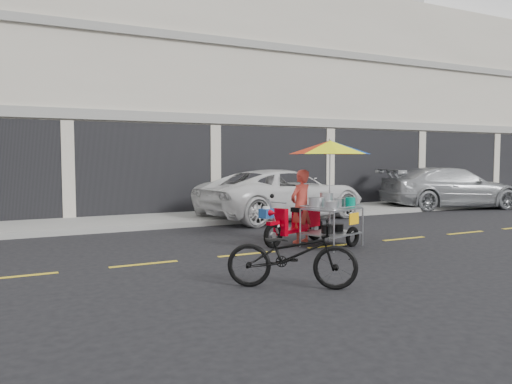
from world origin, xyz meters
name	(u,v)px	position (x,y,z in m)	size (l,w,h in m)	color
ground	(332,246)	(0.00, 0.00, 0.00)	(90.00, 90.00, 0.00)	black
sidewalk	(228,215)	(0.00, 5.50, 0.07)	(45.00, 3.00, 0.15)	gray
shophouse_block	(240,101)	(2.82, 10.59, 4.24)	(36.00, 8.11, 10.40)	beige
centerline	(332,246)	(0.00, 0.00, 0.00)	(42.00, 0.10, 0.01)	gold
white_pickup	(283,194)	(1.44, 4.57, 0.75)	(2.49, 5.39, 1.50)	silver
silver_pickup	(451,188)	(8.47, 4.46, 0.75)	(2.10, 5.17, 1.50)	#A7AAAE
near_bicycle	(292,254)	(-2.51, -2.53, 0.49)	(0.65, 1.86, 0.98)	black
food_vendor_rig	(319,178)	(-0.18, 0.24, 1.43)	(2.64, 2.20, 2.27)	black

